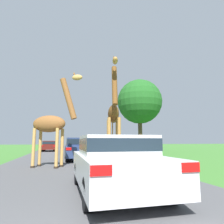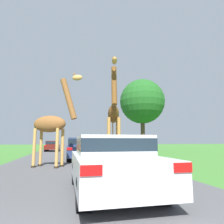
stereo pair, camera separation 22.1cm
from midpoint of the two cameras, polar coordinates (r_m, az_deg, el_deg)
road at (r=31.52m, az=-12.14°, el=-10.48°), size 7.65×120.00×0.00m
giraffe_near_road at (r=10.13m, az=1.05°, el=-1.11°), size 0.93×2.68×5.28m
giraffe_companion at (r=10.78m, az=-16.05°, el=-2.99°), size 2.59×1.51×4.90m
car_lead_maroon at (r=5.39m, az=1.09°, el=-14.03°), size 1.93×4.13×1.44m
car_queue_right at (r=21.06m, az=-9.51°, el=-9.89°), size 1.99×4.61×1.22m
car_queue_left at (r=27.79m, az=-16.43°, el=-9.19°), size 1.78×4.19×1.33m
car_far_ahead at (r=14.48m, az=-8.92°, el=-10.14°), size 1.72×4.68×1.53m
tree_left_edge at (r=25.18m, az=8.86°, el=2.94°), size 5.53×5.53×8.96m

